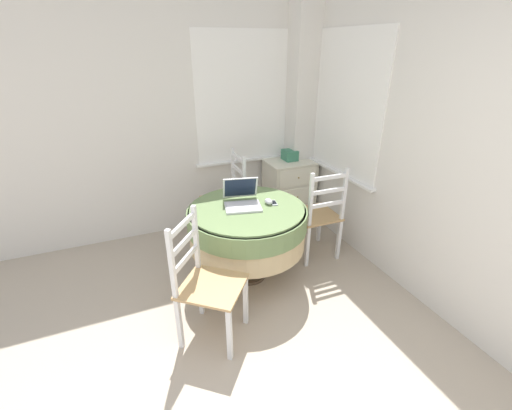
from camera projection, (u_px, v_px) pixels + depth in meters
name	position (u px, v px, depth m)	size (l,w,h in m)	color
corner_room_shell	(281.00, 139.00, 3.05)	(4.32, 4.82, 2.55)	silver
round_dining_table	(247.00, 224.00, 3.12)	(1.08, 1.08, 0.73)	#4C3D2D
laptop	(242.00, 200.00, 3.07)	(0.38, 0.40, 0.24)	silver
computer_mouse	(268.00, 201.00, 3.10)	(0.06, 0.10, 0.05)	silver
cell_phone	(274.00, 203.00, 3.12)	(0.07, 0.12, 0.01)	#B2B7BC
dining_chair_near_back_window	(227.00, 199.00, 3.84)	(0.44, 0.42, 1.00)	tan
dining_chair_near_right_window	(318.00, 215.00, 3.47)	(0.43, 0.45, 1.00)	tan
dining_chair_camera_near	(206.00, 284.00, 2.48)	(0.60, 0.60, 1.00)	tan
corner_cabinet	(289.00, 190.00, 4.31)	(0.58, 0.47, 0.77)	silver
storage_box	(290.00, 155.00, 4.15)	(0.15, 0.18, 0.12)	#387A5B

